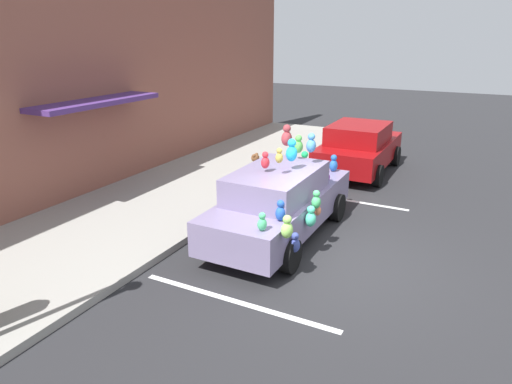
% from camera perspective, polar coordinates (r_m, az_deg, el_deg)
% --- Properties ---
extents(ground_plane, '(60.00, 60.00, 0.00)m').
position_cam_1_polar(ground_plane, '(8.96, 9.68, -8.77)').
color(ground_plane, '#262628').
extents(sidewalk, '(24.00, 4.00, 0.15)m').
position_cam_1_polar(sidewalk, '(11.28, -15.17, -2.73)').
color(sidewalk, gray).
rests_on(sidewalk, ground).
extents(storefront_building, '(24.00, 1.25, 6.40)m').
position_cam_1_polar(storefront_building, '(12.14, -24.20, 13.02)').
color(storefront_building, brown).
rests_on(storefront_building, ground).
extents(parking_stripe_front, '(0.12, 3.60, 0.01)m').
position_cam_1_polar(parking_stripe_front, '(12.31, 10.38, -0.86)').
color(parking_stripe_front, silver).
rests_on(parking_stripe_front, ground).
extents(parking_stripe_rear, '(0.12, 3.60, 0.01)m').
position_cam_1_polar(parking_stripe_rear, '(7.69, -2.51, -13.54)').
color(parking_stripe_rear, silver).
rests_on(parking_stripe_rear, ground).
extents(plush_covered_car, '(4.49, 1.96, 2.26)m').
position_cam_1_polar(plush_covered_car, '(9.65, 3.07, -1.14)').
color(plush_covered_car, gray).
rests_on(plush_covered_car, ground).
extents(parked_sedan_behind, '(4.05, 2.05, 1.54)m').
position_cam_1_polar(parked_sedan_behind, '(14.69, 12.77, 5.47)').
color(parked_sedan_behind, maroon).
rests_on(parked_sedan_behind, ground).
extents(teddy_bear_on_sidewalk, '(0.35, 0.29, 0.66)m').
position_cam_1_polar(teddy_bear_on_sidewalk, '(13.58, -0.09, 3.39)').
color(teddy_bear_on_sidewalk, brown).
rests_on(teddy_bear_on_sidewalk, sidewalk).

